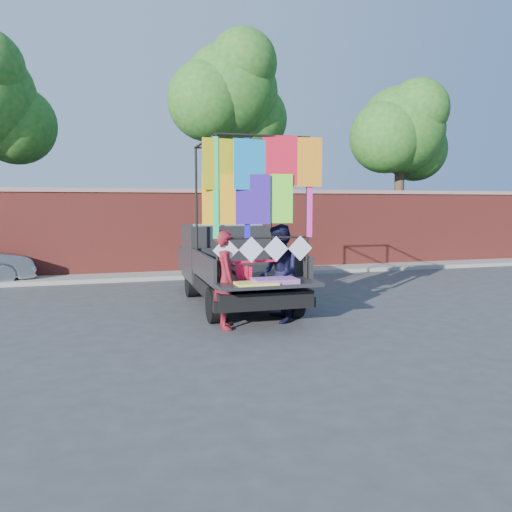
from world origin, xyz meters
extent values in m
plane|color=#38383A|center=(0.00, 0.00, 0.00)|extent=(90.00, 90.00, 0.00)
cube|color=maroon|center=(0.00, 7.00, 1.25)|extent=(30.00, 0.35, 2.50)
cube|color=gray|center=(0.00, 7.00, 2.55)|extent=(30.00, 0.45, 0.12)
cube|color=gray|center=(0.00, 6.30, 0.06)|extent=(30.00, 1.20, 0.12)
sphere|color=#195A1A|center=(-5.60, 8.60, 4.55)|extent=(2.40, 2.40, 2.40)
cylinder|color=#38281C|center=(1.00, 8.20, 2.73)|extent=(0.36, 0.36, 5.46)
sphere|color=#195A1A|center=(1.00, 8.20, 5.85)|extent=(3.20, 3.20, 3.20)
sphere|color=#195A1A|center=(1.90, 8.60, 5.07)|extent=(2.40, 2.40, 2.40)
sphere|color=#195A1A|center=(0.20, 7.90, 5.46)|extent=(2.60, 2.60, 2.60)
sphere|color=#195A1A|center=(1.30, 7.60, 6.63)|extent=(2.20, 2.20, 2.20)
cylinder|color=#38281C|center=(7.50, 8.20, 2.27)|extent=(0.36, 0.36, 4.55)
sphere|color=#195A1A|center=(7.50, 8.20, 4.88)|extent=(3.20, 3.20, 3.20)
sphere|color=#195A1A|center=(8.40, 8.60, 4.23)|extent=(2.40, 2.40, 2.40)
sphere|color=#195A1A|center=(6.70, 7.90, 4.55)|extent=(2.60, 2.60, 2.60)
sphere|color=#195A1A|center=(7.80, 7.60, 5.52)|extent=(2.20, 2.20, 2.20)
cylinder|color=black|center=(-1.16, 3.07, 0.33)|extent=(0.22, 0.66, 0.66)
cylinder|color=black|center=(-1.16, 0.38, 0.33)|extent=(0.22, 0.66, 0.66)
cylinder|color=black|center=(0.39, 3.07, 0.33)|extent=(0.22, 0.66, 0.66)
cylinder|color=black|center=(0.39, 0.38, 0.33)|extent=(0.22, 0.66, 0.66)
cube|color=black|center=(-0.39, 1.67, 0.50)|extent=(1.69, 4.17, 0.30)
cube|color=black|center=(-0.39, 0.93, 0.77)|extent=(1.79, 2.28, 0.10)
cube|color=black|center=(-1.26, 0.93, 0.99)|extent=(0.06, 2.28, 0.45)
cube|color=black|center=(0.49, 0.93, 0.99)|extent=(0.06, 2.28, 0.45)
cube|color=black|center=(-0.39, 2.05, 0.99)|extent=(1.79, 0.06, 0.45)
cube|color=black|center=(-0.39, 3.02, 1.04)|extent=(1.79, 1.59, 1.24)
cube|color=#8C9EAD|center=(-0.39, 2.57, 1.44)|extent=(1.59, 0.06, 0.55)
cube|color=#8C9EAD|center=(-0.39, 3.76, 1.24)|extent=(1.59, 0.10, 0.70)
cube|color=black|center=(-0.39, 4.11, 0.79)|extent=(1.74, 0.89, 0.55)
cube|color=black|center=(-0.39, -0.46, 0.79)|extent=(1.79, 0.55, 0.06)
cube|color=black|center=(-0.39, -0.23, 0.42)|extent=(1.84, 0.15, 0.18)
cylinder|color=black|center=(-1.20, -0.11, 2.07)|extent=(0.05, 0.05, 2.48)
cylinder|color=black|center=(-1.20, 1.97, 2.07)|extent=(0.05, 0.05, 2.48)
cylinder|color=black|center=(0.43, -0.11, 2.07)|extent=(0.05, 0.05, 2.48)
cylinder|color=black|center=(0.43, 1.97, 2.07)|extent=(0.05, 0.05, 2.48)
cylinder|color=black|center=(-0.39, -0.11, 3.31)|extent=(1.69, 0.04, 0.04)
cylinder|color=black|center=(-0.39, 1.97, 3.31)|extent=(1.69, 0.04, 0.04)
cylinder|color=black|center=(-1.20, 0.93, 3.31)|extent=(0.04, 2.13, 0.04)
cylinder|color=black|center=(0.43, 0.93, 3.31)|extent=(0.04, 2.13, 0.04)
cylinder|color=black|center=(-0.39, -0.11, 1.57)|extent=(1.69, 0.04, 0.04)
cube|color=yellow|center=(-1.13, -0.13, 2.86)|extent=(0.62, 0.01, 0.84)
cube|color=#1A9FEB|center=(-0.63, -0.17, 2.86)|extent=(0.62, 0.01, 0.84)
cube|color=red|center=(-0.14, -0.13, 2.86)|extent=(0.62, 0.01, 0.84)
cube|color=orange|center=(0.36, -0.17, 2.86)|extent=(0.62, 0.01, 0.84)
cube|color=#FFA215|center=(-1.13, -0.13, 2.21)|extent=(0.62, 0.01, 0.84)
cube|color=#4221A8|center=(-0.63, -0.17, 2.21)|extent=(0.62, 0.01, 0.84)
cube|color=#69E728|center=(-0.14, -0.13, 2.21)|extent=(0.62, 0.01, 0.84)
cube|color=#1DE876|center=(-1.23, -0.15, 2.41)|extent=(0.10, 0.01, 1.69)
cube|color=#FF2AB0|center=(0.46, -0.15, 2.41)|extent=(0.10, 0.01, 1.69)
cube|color=#1F18DF|center=(-0.68, -0.15, 2.41)|extent=(0.10, 0.01, 1.69)
cube|color=silver|center=(-1.06, -0.14, 1.37)|extent=(0.45, 0.01, 0.45)
cube|color=silver|center=(-0.61, -0.14, 1.37)|extent=(0.45, 0.01, 0.45)
cube|color=silver|center=(-0.16, -0.14, 1.37)|extent=(0.45, 0.01, 0.45)
cube|color=silver|center=(0.29, -0.14, 1.37)|extent=(0.45, 0.01, 0.45)
cube|color=#F8375E|center=(-0.29, -0.46, 0.86)|extent=(0.74, 0.45, 0.08)
cube|color=#E7E149|center=(-0.63, -0.53, 0.84)|extent=(0.70, 0.40, 0.04)
imported|color=maroon|center=(-1.06, -0.06, 0.86)|extent=(0.43, 0.64, 1.71)
imported|color=black|center=(0.00, 0.15, 0.90)|extent=(0.73, 0.91, 1.79)
cube|color=#FF0D34|center=(-0.53, 0.04, 1.14)|extent=(0.92, 0.11, 0.04)
cube|color=#FF0D34|center=(-0.82, 0.02, 0.85)|extent=(0.06, 0.02, 0.53)
cube|color=#FF0D34|center=(-0.74, 0.02, 0.83)|extent=(0.06, 0.02, 0.53)
cube|color=#FF0D34|center=(-0.66, 0.02, 0.81)|extent=(0.06, 0.02, 0.53)
cube|color=#FF0D34|center=(-0.59, 0.02, 0.79)|extent=(0.06, 0.02, 0.53)
camera|label=1|loc=(-2.93, -8.36, 2.16)|focal=35.00mm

